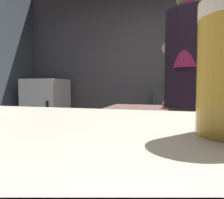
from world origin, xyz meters
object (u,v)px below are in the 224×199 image
at_px(mixing_bowl, 174,105).
at_px(bottle_hot_sauce, 177,83).
at_px(bottle_olive_oil, 182,82).
at_px(bottle_vinegar, 212,80).
at_px(mini_fridge, 46,117).
at_px(chefs_knife, 224,110).
at_px(bartender, 191,94).

relative_size(mixing_bowl, bottle_hot_sauce, 1.07).
relative_size(mixing_bowl, bottle_olive_oil, 0.91).
bearing_deg(bottle_hot_sauce, bottle_vinegar, -8.30).
relative_size(mini_fridge, chefs_knife, 4.98).
xyz_separation_m(mini_fridge, bottle_hot_sauce, (1.99, 0.22, 0.54)).
bearing_deg(bottle_vinegar, bartender, -103.18).
distance_m(bartender, mixing_bowl, 0.45).
xyz_separation_m(mini_fridge, mixing_bowl, (1.95, -1.08, 0.32)).
distance_m(mixing_bowl, chefs_knife, 0.39).
relative_size(bartender, bottle_hot_sauce, 9.99).
bearing_deg(bottle_olive_oil, bottle_hot_sauce, 139.78).
xyz_separation_m(bartender, bottle_hot_sauce, (-0.07, 1.73, 0.10)).
bearing_deg(chefs_knife, bottle_hot_sauce, 125.02).
bearing_deg(mixing_bowl, bottle_hot_sauce, 88.44).
bearing_deg(bottle_vinegar, bottle_hot_sauce, 171.70).
distance_m(chefs_knife, bottle_olive_oil, 1.32).
bearing_deg(bottle_olive_oil, bottle_vinegar, -1.38).
bearing_deg(bottle_hot_sauce, chefs_knife, -75.14).
height_order(mixing_bowl, chefs_knife, mixing_bowl).
height_order(bottle_olive_oil, bottle_vinegar, bottle_vinegar).
xyz_separation_m(bartender, bottle_olive_oil, (-0.00, 1.67, 0.11)).
xyz_separation_m(bottle_olive_oil, bottle_vinegar, (0.39, -0.01, 0.02)).
height_order(mixing_bowl, bottle_olive_oil, bottle_olive_oil).
bearing_deg(bottle_vinegar, mini_fridge, -176.35).
xyz_separation_m(mini_fridge, bottle_vinegar, (2.45, 0.16, 0.57)).
relative_size(bartender, bottle_vinegar, 6.60).
xyz_separation_m(chefs_knife, bottle_hot_sauce, (-0.35, 1.33, 0.24)).
xyz_separation_m(bottle_hot_sauce, bottle_vinegar, (0.46, -0.07, 0.04)).
relative_size(bottle_hot_sauce, bottle_olive_oil, 0.86).
distance_m(bottle_hot_sauce, bottle_vinegar, 0.47).
distance_m(mixing_bowl, bottle_hot_sauce, 1.32).
bearing_deg(mixing_bowl, bottle_olive_oil, 85.24).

